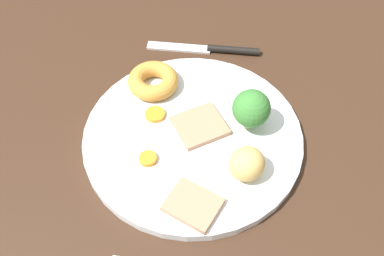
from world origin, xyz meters
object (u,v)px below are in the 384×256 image
at_px(meat_slice_under, 199,126).
at_px(yorkshire_pudding, 152,81).
at_px(knife, 212,49).
at_px(meat_slice_main, 192,205).
at_px(roast_potato_left, 246,164).
at_px(carrot_coin_front, 154,114).
at_px(carrot_coin_back, 147,159).
at_px(broccoli_floret, 250,109).
at_px(dinner_plate, 192,136).

relative_size(meat_slice_under, yorkshire_pudding, 0.87).
distance_m(yorkshire_pudding, knife, 0.13).
xyz_separation_m(meat_slice_main, knife, (0.29, -0.02, -0.01)).
bearing_deg(roast_potato_left, knife, 10.35).
bearing_deg(meat_slice_under, carrot_coin_front, 74.03).
height_order(yorkshire_pudding, knife, yorkshire_pudding).
height_order(meat_slice_main, carrot_coin_back, meat_slice_main).
bearing_deg(carrot_coin_back, meat_slice_under, -48.92).
height_order(carrot_coin_back, broccoli_floret, broccoli_floret).
relative_size(dinner_plate, carrot_coin_front, 10.64).
relative_size(roast_potato_left, knife, 0.25).
bearing_deg(knife, carrot_coin_front, 66.67).
distance_m(dinner_plate, yorkshire_pudding, 0.11).
xyz_separation_m(carrot_coin_back, knife, (0.23, -0.08, -0.01)).
distance_m(dinner_plate, roast_potato_left, 0.10).
xyz_separation_m(meat_slice_main, carrot_coin_back, (0.06, 0.06, -0.00)).
height_order(meat_slice_under, broccoli_floret, broccoli_floret).
height_order(roast_potato_left, carrot_coin_front, roast_potato_left).
bearing_deg(meat_slice_under, yorkshire_pudding, 43.79).
bearing_deg(dinner_plate, meat_slice_under, -45.15).
relative_size(yorkshire_pudding, broccoli_floret, 1.19).
bearing_deg(broccoli_floret, carrot_coin_front, 84.63).
bearing_deg(knife, meat_slice_under, 88.77).
bearing_deg(carrot_coin_front, yorkshire_pudding, 7.80).
relative_size(meat_slice_under, roast_potato_left, 1.38).
bearing_deg(dinner_plate, carrot_coin_front, 63.19).
height_order(meat_slice_main, broccoli_floret, broccoli_floret).
height_order(dinner_plate, carrot_coin_back, carrot_coin_back).
bearing_deg(meat_slice_main, roast_potato_left, -52.11).
height_order(carrot_coin_front, carrot_coin_back, same).
xyz_separation_m(dinner_plate, roast_potato_left, (-0.06, -0.07, 0.03)).
bearing_deg(roast_potato_left, broccoli_floret, -5.14).
xyz_separation_m(meat_slice_main, carrot_coin_front, (0.14, 0.06, -0.00)).
height_order(roast_potato_left, carrot_coin_back, roast_potato_left).
distance_m(roast_potato_left, knife, 0.25).
xyz_separation_m(meat_slice_under, yorkshire_pudding, (0.07, 0.07, 0.01)).
xyz_separation_m(dinner_plate, carrot_coin_back, (-0.05, 0.06, 0.01)).
xyz_separation_m(carrot_coin_back, broccoli_floret, (0.06, -0.13, 0.03)).
height_order(dinner_plate, meat_slice_main, meat_slice_main).
relative_size(dinner_plate, knife, 1.61).
bearing_deg(meat_slice_under, broccoli_floret, -84.95).
xyz_separation_m(meat_slice_under, carrot_coin_back, (-0.06, 0.07, -0.00)).
bearing_deg(carrot_coin_front, meat_slice_under, -105.97).
relative_size(meat_slice_main, yorkshire_pudding, 0.83).
xyz_separation_m(meat_slice_under, carrot_coin_front, (0.02, 0.06, -0.00)).
height_order(yorkshire_pudding, carrot_coin_front, yorkshire_pudding).
xyz_separation_m(dinner_plate, broccoli_floret, (0.02, -0.08, 0.04)).
bearing_deg(knife, yorkshire_pudding, 52.19).
xyz_separation_m(yorkshire_pudding, carrot_coin_front, (-0.06, -0.01, -0.01)).
relative_size(yorkshire_pudding, roast_potato_left, 1.58).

